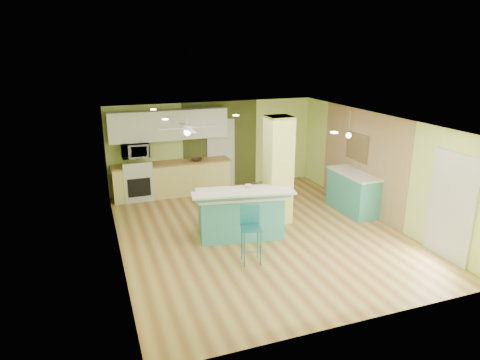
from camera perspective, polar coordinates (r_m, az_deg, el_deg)
name	(u,v)px	position (r m, az deg, el deg)	size (l,w,h in m)	color
floor	(260,233)	(9.61, 2.62, -7.05)	(6.00, 7.00, 0.01)	brown
ceiling	(261,121)	(8.88, 2.84, 7.87)	(6.00, 7.00, 0.01)	white
wall_back	(214,145)	(12.37, -3.52, 4.64)	(6.00, 0.01, 2.50)	#D1E97D
wall_front	(356,248)	(6.30, 15.17, -8.81)	(6.00, 0.01, 2.50)	#D1E97D
wall_left	(115,195)	(8.53, -16.28, -1.93)	(0.01, 7.00, 2.50)	#D1E97D
wall_right	(377,166)	(10.65, 17.84, 1.73)	(0.01, 7.00, 2.50)	#D1E97D
wood_panel	(362,160)	(11.10, 15.91, 2.52)	(0.02, 3.40, 2.50)	#967655
olive_accent	(221,145)	(12.41, -2.61, 4.69)	(2.20, 0.02, 2.50)	#424B1E
interior_door	(221,154)	(12.44, -2.56, 3.54)	(0.82, 0.05, 2.00)	silver
french_door	(451,207)	(9.07, 26.30, -3.27)	(0.04, 1.08, 2.10)	silver
column	(278,170)	(9.86, 5.11, 1.30)	(0.55, 0.55, 2.50)	#D0DA65
kitchen_run	(172,179)	(11.99, -9.00, 0.19)	(3.25, 0.63, 0.94)	#ECDB7B
stove	(138,183)	(11.85, -13.49, -0.35)	(0.76, 0.66, 1.08)	silver
upper_cabinets	(169,125)	(11.76, -9.46, 7.25)	(3.20, 0.34, 0.80)	white
microwave	(135,150)	(11.63, -13.80, 3.85)	(0.70, 0.48, 0.39)	silver
ceiling_fan	(187,128)	(10.50, -7.05, 6.87)	(1.41, 1.41, 0.61)	white
pendant_lamp	(349,135)	(10.89, 14.28, 5.81)	(0.14, 0.14, 0.69)	silver
wall_decor	(357,147)	(11.18, 15.35, 4.25)	(0.03, 0.90, 0.70)	brown
peninsula	(240,213)	(9.28, 0.04, -4.41)	(2.16, 1.45, 1.13)	teal
bar_stool	(251,225)	(8.11, 1.42, -5.97)	(0.44, 0.44, 1.13)	#1D7486
side_counter	(353,192)	(11.04, 14.81, -1.53)	(0.66, 1.55, 1.00)	teal
fruit_bowl	(197,160)	(11.90, -5.79, 2.72)	(0.31, 0.31, 0.08)	#3C2718
canister	(248,189)	(9.10, 1.11, -1.16)	(0.14, 0.14, 0.18)	yellow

